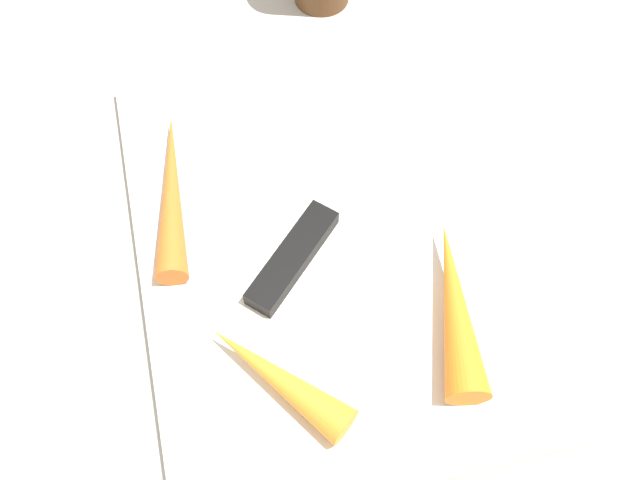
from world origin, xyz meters
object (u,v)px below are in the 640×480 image
object	(u,v)px
carrot_shortest	(277,377)
carrot_medium	(455,306)
cutting_board	(320,244)
knife	(303,244)
carrot_longest	(172,191)

from	to	relation	value
carrot_shortest	carrot_medium	bearing A→B (deg)	-120.84
cutting_board	carrot_shortest	xyz separation A→B (m)	(0.10, -0.05, 0.02)
knife	carrot_shortest	world-z (taller)	carrot_shortest
cutting_board	carrot_medium	world-z (taller)	carrot_medium
carrot_longest	cutting_board	bearing A→B (deg)	-113.93
cutting_board	carrot_shortest	size ratio (longest dim) A/B	3.34
cutting_board	knife	bearing A→B (deg)	-76.49
carrot_medium	knife	bearing A→B (deg)	60.67
carrot_medium	carrot_shortest	distance (m)	0.13
cutting_board	carrot_shortest	world-z (taller)	carrot_shortest
carrot_shortest	carrot_longest	world-z (taller)	carrot_shortest
cutting_board	knife	world-z (taller)	knife
cutting_board	carrot_longest	world-z (taller)	carrot_longest
carrot_shortest	knife	bearing A→B (deg)	-61.85
knife	carrot_shortest	size ratio (longest dim) A/B	1.45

